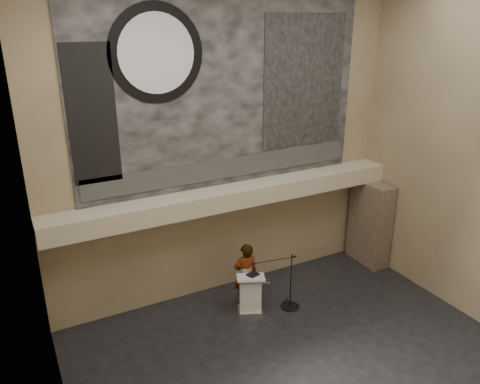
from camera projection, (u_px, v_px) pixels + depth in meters
floor at (305, 366)px, 10.71m from camera, size 10.00×10.00×0.00m
wall_back at (226, 146)px, 12.52m from camera, size 10.00×0.02×8.50m
wall_left at (45, 248)px, 7.03m from camera, size 0.02×8.00×8.50m
soffit at (233, 196)px, 12.65m from camera, size 10.00×0.80×0.50m
sprinkler_left at (179, 217)px, 12.01m from camera, size 0.04×0.04×0.06m
sprinkler_right at (292, 195)px, 13.53m from camera, size 0.04×0.04×0.06m
banner at (226, 92)px, 11.98m from camera, size 8.00×0.05×5.00m
banner_text_strip at (227, 168)px, 12.67m from camera, size 7.76×0.02×0.55m
banner_clock_rim at (157, 54)px, 10.81m from camera, size 2.30×0.02×2.30m
banner_clock_face at (157, 54)px, 10.79m from camera, size 1.84×0.02×1.84m
banner_building_print at (304, 82)px, 12.96m from camera, size 2.60×0.02×3.60m
banner_brick_print at (92, 116)px, 10.57m from camera, size 1.10×0.02×3.20m
stone_pier at (370, 223)px, 14.87m from camera, size 0.60×1.40×2.70m
lectern at (250, 294)px, 12.50m from camera, size 0.87×0.77×1.14m
binder at (253, 275)px, 12.34m from camera, size 0.36×0.32×0.04m
papers at (246, 278)px, 12.22m from camera, size 0.24×0.30×0.00m
speaker_person at (246, 275)px, 12.69m from camera, size 0.73×0.54×1.86m
mic_stand at (289, 299)px, 12.81m from camera, size 1.38×0.52×1.63m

